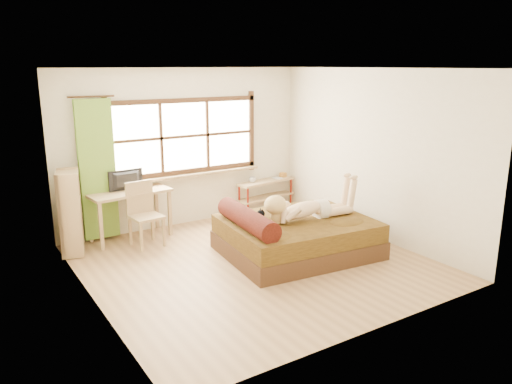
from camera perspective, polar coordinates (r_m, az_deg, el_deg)
floor at (r=7.19m, az=-0.17°, el=-8.09°), size 4.50×4.50×0.00m
ceiling at (r=6.65m, az=-0.19°, el=13.96°), size 4.50×4.50×0.00m
wall_back at (r=8.74m, az=-8.15°, el=5.02°), size 4.50×0.00×4.50m
wall_front at (r=5.09m, az=13.54°, el=-1.97°), size 4.50×0.00×4.50m
wall_left at (r=5.93m, az=-18.86°, el=-0.05°), size 0.00×4.50×4.50m
wall_right at (r=8.20m, az=13.25°, el=4.17°), size 0.00×4.50×4.50m
window at (r=8.69m, az=-8.10°, el=6.03°), size 2.80×0.16×1.46m
curtain at (r=8.15m, az=-17.68°, el=2.39°), size 0.55×0.10×2.20m
bed at (r=7.45m, az=4.38°, el=-4.98°), size 2.27×1.89×0.80m
woman at (r=7.36m, az=5.98°, el=-0.70°), size 1.51×0.57×0.63m
kitten at (r=7.04m, az=-0.39°, el=-2.92°), size 0.33×0.16×0.25m
desk at (r=8.20m, az=-14.27°, el=-0.61°), size 1.32×0.71×0.80m
monitor at (r=8.19m, az=-14.50°, el=1.29°), size 0.58×0.13×0.33m
chair at (r=7.94m, az=-12.76°, el=-2.03°), size 0.49×0.49×1.00m
pipe_shelf at (r=9.53m, az=1.19°, el=0.41°), size 1.26×0.50×0.69m
cup at (r=9.31m, az=-0.40°, el=1.42°), size 0.14×0.14×0.10m
book at (r=9.59m, az=2.13°, el=1.54°), size 0.18×0.22×0.02m
bookshelf at (r=7.84m, az=-20.47°, el=-2.20°), size 0.44×0.60×1.25m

